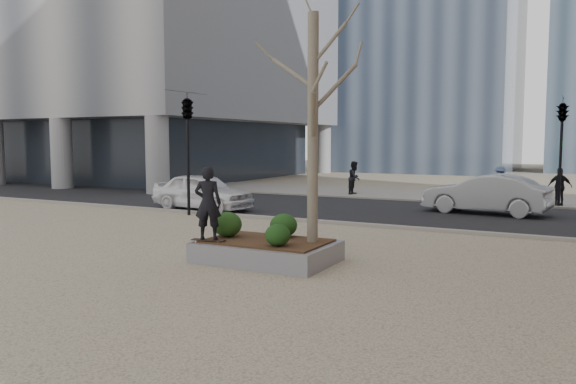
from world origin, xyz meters
The scene contains 18 objects.
ground centered at (0.00, 0.00, 0.00)m, with size 120.00×120.00×0.00m, color tan.
street centered at (0.00, 10.00, 0.01)m, with size 60.00×8.00×0.02m, color black.
far_sidewalk centered at (0.00, 17.00, 0.01)m, with size 60.00×6.00×0.02m, color gray.
planter centered at (1.00, 0.00, 0.23)m, with size 3.00×2.00×0.45m, color gray.
planter_mulch centered at (1.00, 0.00, 0.47)m, with size 2.70×1.70×0.04m, color #382314.
sycamore_tree centered at (2.00, 0.30, 3.79)m, with size 2.80×2.80×6.60m, color gray, non-canonical shape.
shrub_left centered at (-0.05, -0.02, 0.78)m, with size 0.69×0.69×0.58m, color #153410.
shrub_middle centered at (1.14, 0.55, 0.76)m, with size 0.64×0.64×0.55m, color #1A3E13.
shrub_right centered at (1.56, -0.50, 0.72)m, with size 0.55×0.55×0.47m, color #173812.
skateboard centered at (-0.10, -0.71, 0.49)m, with size 0.78×0.20×0.07m, color black, non-canonical shape.
skateboarder centered at (-0.10, -0.71, 1.35)m, with size 0.60×0.39×1.65m, color black.
police_car centered at (-5.90, 7.00, 0.74)m, with size 1.70×4.23×1.44m, color white.
car_silver centered at (4.16, 10.89, 0.76)m, with size 1.57×4.49×1.48m, color #93969A.
pedestrian_a centered at (-2.90, 15.81, 0.86)m, with size 0.81×0.63×1.66m, color black.
pedestrian_b centered at (4.00, 16.28, 0.79)m, with size 1.00×0.57×1.54m, color #45587C.
pedestrian_c centered at (6.51, 15.00, 0.82)m, with size 0.93×0.39×1.59m, color black.
traffic_light_near centered at (-5.50, 5.60, 2.25)m, with size 0.60×2.48×4.50m, color black, non-canonical shape.
traffic_light_far centered at (6.50, 14.60, 2.25)m, with size 0.60×2.48×4.50m, color black, non-canonical shape.
Camera 1 is at (7.22, -10.89, 2.74)m, focal length 35.00 mm.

